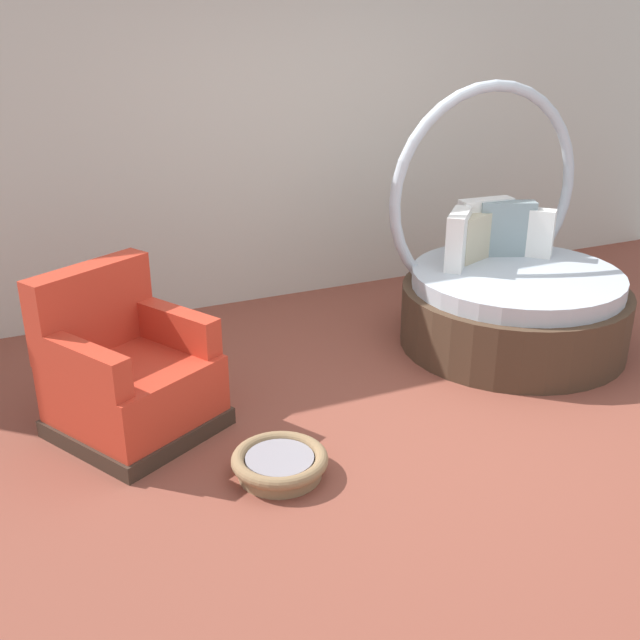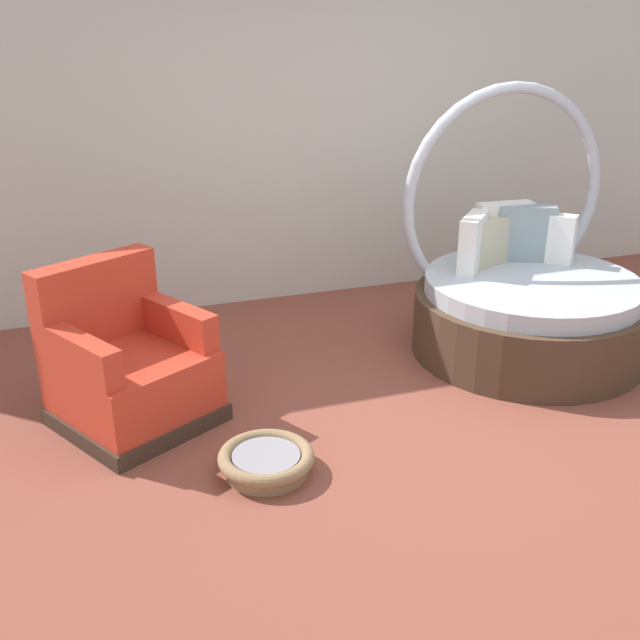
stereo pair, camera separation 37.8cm
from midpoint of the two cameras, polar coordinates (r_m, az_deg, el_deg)
ground_plane at (r=4.56m, az=11.21°, el=-7.83°), size 8.00×8.00×0.02m
back_wall at (r=6.15m, az=1.02°, el=15.94°), size 8.00×0.12×3.11m
round_daybed at (r=5.52m, az=17.20°, el=1.62°), size 1.60×1.60×1.82m
red_armchair at (r=4.46m, az=-12.12°, el=-3.67°), size 1.08×1.08×0.94m
pet_basket at (r=4.00m, az=-1.37°, el=-10.71°), size 0.51×0.51×0.13m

